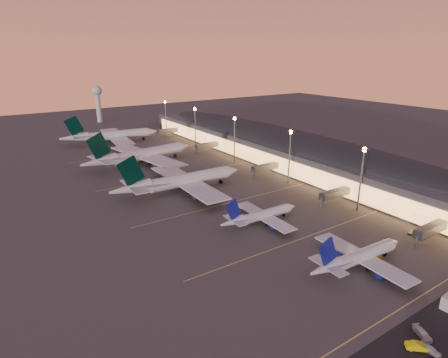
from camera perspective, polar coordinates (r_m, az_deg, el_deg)
ground at (r=134.03m, az=10.15°, el=-8.13°), size 700.00×700.00×0.00m
airliner_narrow_south at (r=117.66m, az=19.71°, el=-11.16°), size 36.88×32.93×13.19m
airliner_narrow_north at (r=138.34m, az=5.49°, el=-5.60°), size 33.55×29.91×12.01m
airliner_wide_near at (r=168.80m, az=-6.78°, el=-0.33°), size 62.84×57.08×20.15m
airliner_wide_mid at (r=214.17m, az=-12.62°, el=3.56°), size 67.80×62.46×21.73m
airliner_wide_far at (r=271.95m, az=-16.88°, el=6.35°), size 65.87×60.39×21.07m
terminal_building at (r=221.02m, az=8.99°, el=5.10°), size 56.35×255.00×17.46m
light_masts at (r=197.03m, az=5.01°, el=6.23°), size 2.20×217.20×25.90m
radar_tower at (r=359.55m, az=-18.72°, el=11.67°), size 9.00×9.00×32.50m
lane_markings at (r=162.30m, az=0.40°, el=-2.94°), size 90.00×180.36×0.00m
baggage_tug_a at (r=125.22m, az=21.98°, el=-11.05°), size 4.39×2.82×1.22m
baggage_tug_b at (r=147.01m, az=26.86°, el=-7.26°), size 3.87×1.82×1.14m
service_van_a at (r=99.96m, az=27.99°, el=-20.07°), size 3.92×5.54×1.49m
service_van_b at (r=95.97m, az=27.50°, el=-21.69°), size 5.02×4.90×1.71m
service_van_c at (r=96.53m, az=28.97°, el=-21.84°), size 2.21×4.74×1.34m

